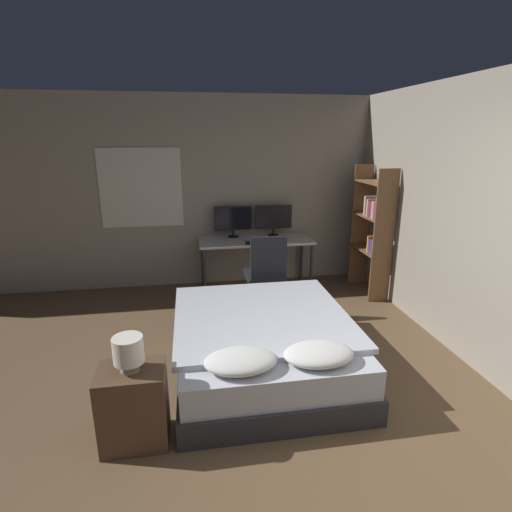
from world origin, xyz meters
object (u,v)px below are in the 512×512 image
object	(u,v)px
monitor_right	(274,218)
office_chair	(266,280)
monitor_left	(233,219)
computer_mouse	(278,241)
desk	(256,245)
keyboard	(258,243)
bookshelf	(374,224)
nightstand	(134,406)
bedside_lamp	(128,350)
bed	(263,344)

from	to	relation	value
monitor_right	office_chair	xyz separation A→B (m)	(-0.30, -0.99, -0.58)
monitor_left	computer_mouse	size ratio (longest dim) A/B	7.76
computer_mouse	desk	bearing A→B (deg)	142.21
keyboard	bookshelf	size ratio (longest dim) A/B	0.20
nightstand	bedside_lamp	world-z (taller)	bedside_lamp
monitor_left	bedside_lamp	bearing A→B (deg)	-109.07
bed	bedside_lamp	size ratio (longest dim) A/B	7.60
bedside_lamp	office_chair	size ratio (longest dim) A/B	0.25
monitor_left	nightstand	bearing A→B (deg)	-109.07
monitor_left	bookshelf	world-z (taller)	bookshelf
desk	computer_mouse	xyz separation A→B (m)	(0.27, -0.21, 0.10)
desk	monitor_left	xyz separation A→B (m)	(-0.30, 0.21, 0.34)
bed	computer_mouse	bearing A→B (deg)	73.93
nightstand	monitor_right	size ratio (longest dim) A/B	1.08
bookshelf	keyboard	bearing A→B (deg)	170.90
keyboard	bookshelf	bearing A→B (deg)	-9.10
nightstand	keyboard	world-z (taller)	keyboard
monitor_left	office_chair	size ratio (longest dim) A/B	0.54
nightstand	monitor_left	world-z (taller)	monitor_left
desk	keyboard	world-z (taller)	keyboard
nightstand	desk	bearing A→B (deg)	64.61
keyboard	office_chair	world-z (taller)	office_chair
nightstand	monitor_right	distance (m)	3.57
bedside_lamp	office_chair	xyz separation A→B (m)	(1.36, 2.10, -0.33)
keyboard	office_chair	size ratio (longest dim) A/B	0.35
monitor_left	keyboard	size ratio (longest dim) A/B	1.53
monitor_left	computer_mouse	distance (m)	0.74
computer_mouse	bookshelf	world-z (taller)	bookshelf
monitor_left	keyboard	distance (m)	0.57
monitor_right	bookshelf	bearing A→B (deg)	-28.05
bedside_lamp	desk	world-z (taller)	bedside_lamp
monitor_right	bookshelf	xyz separation A→B (m)	(1.25, -0.67, 0.01)
monitor_right	desk	bearing A→B (deg)	-144.64
desk	monitor_left	bearing A→B (deg)	144.64
bed	monitor_left	bearing A→B (deg)	90.40
bed	bookshelf	distance (m)	2.58
monitor_left	keyboard	xyz separation A→B (m)	(0.30, -0.42, -0.25)
keyboard	monitor_left	bearing A→B (deg)	125.38
nightstand	computer_mouse	distance (m)	3.16
bedside_lamp	office_chair	world-z (taller)	office_chair
desk	monitor_right	distance (m)	0.50
monitor_right	computer_mouse	world-z (taller)	monitor_right
bed	bedside_lamp	bearing A→B (deg)	-144.87
monitor_right	bookshelf	distance (m)	1.42
desk	keyboard	distance (m)	0.23
bed	monitor_right	world-z (taller)	monitor_right
bedside_lamp	bookshelf	xyz separation A→B (m)	(2.91, 2.42, 0.26)
bedside_lamp	bookshelf	world-z (taller)	bookshelf
office_chair	computer_mouse	bearing A→B (deg)	64.71
keyboard	office_chair	distance (m)	0.66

